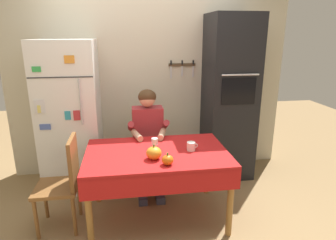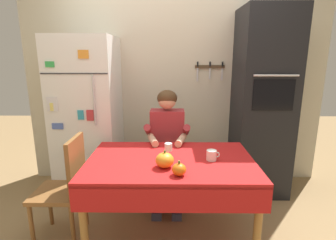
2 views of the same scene
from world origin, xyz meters
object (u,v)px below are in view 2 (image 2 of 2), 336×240
chair_left_side (67,184)px  pumpkin_medium (165,160)px  dining_table (171,169)px  seated_person (168,138)px  coffee_mug (212,155)px  wall_oven (263,104)px  refrigerator (89,117)px  pumpkin_large (180,169)px  chair_behind_person (168,152)px  wine_glass (169,148)px

chair_left_side → pumpkin_medium: chair_left_side is taller
dining_table → seated_person: size_ratio=1.12×
coffee_mug → pumpkin_medium: 0.42m
wall_oven → pumpkin_medium: size_ratio=14.62×
dining_table → wall_oven: bearing=41.3°
refrigerator → pumpkin_large: refrigerator is taller
coffee_mug → chair_behind_person: bearing=115.7°
wall_oven → chair_behind_person: bearing=-173.2°
refrigerator → coffee_mug: 1.57m
chair_behind_person → pumpkin_large: bearing=-84.8°
wall_oven → pumpkin_large: wall_oven is taller
seated_person → chair_behind_person: bearing=90.0°
wall_oven → chair_behind_person: 1.22m
chair_left_side → pumpkin_medium: bearing=-10.1°
wall_oven → coffee_mug: 1.19m
wall_oven → seated_person: (-1.09, -0.32, -0.31)m
refrigerator → seated_person: bearing=-17.0°
pumpkin_large → chair_left_side: bearing=163.0°
seated_person → coffee_mug: seated_person is taller
coffee_mug → refrigerator: bearing=145.8°
chair_left_side → wall_oven: bearing=25.1°
refrigerator → wall_oven: bearing=1.1°
wall_oven → chair_left_side: size_ratio=2.26×
chair_behind_person → pumpkin_medium: (-0.01, -0.94, 0.29)m
wall_oven → chair_behind_person: wall_oven is taller
coffee_mug → pumpkin_large: (-0.28, -0.29, 0.00)m
dining_table → chair_left_side: chair_left_side is taller
dining_table → pumpkin_medium: size_ratio=9.75×
wall_oven → chair_left_side: (-1.95, -0.92, -0.54)m
refrigerator → seated_person: refrigerator is taller
chair_behind_person → pumpkin_medium: 0.98m
seated_person → pumpkin_medium: size_ratio=8.67×
chair_left_side → pumpkin_medium: size_ratio=6.47×
refrigerator → chair_behind_person: (0.91, -0.09, -0.39)m
chair_left_side → pumpkin_large: (0.96, -0.30, 0.27)m
wall_oven → pumpkin_medium: (-1.10, -1.07, -0.25)m
chair_left_side → dining_table: bearing=-0.4°
chair_left_side → coffee_mug: (1.24, -0.00, 0.27)m
pumpkin_medium → refrigerator: bearing=131.3°
pumpkin_large → pumpkin_medium: size_ratio=0.79×
chair_left_side → pumpkin_medium: 0.92m
refrigerator → coffee_mug: refrigerator is taller
chair_behind_person → coffee_mug: 0.92m
seated_person → pumpkin_large: size_ratio=10.99×
dining_table → coffee_mug: 0.37m
refrigerator → coffee_mug: size_ratio=16.19×
wall_oven → wine_glass: size_ratio=15.51×
pumpkin_large → wine_glass: bearing=104.0°
chair_left_side → pumpkin_large: chair_left_side is taller
seated_person → chair_left_side: (-0.86, -0.60, -0.23)m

